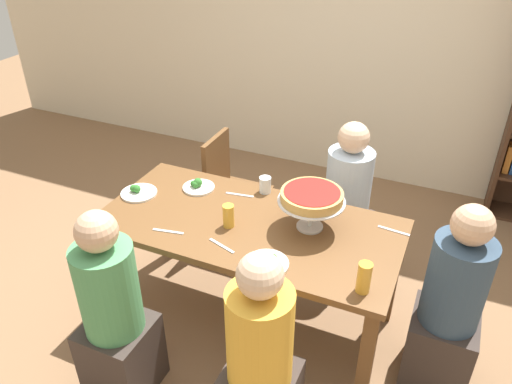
% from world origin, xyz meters
% --- Properties ---
extents(ground_plane, '(12.00, 12.00, 0.00)m').
position_xyz_m(ground_plane, '(0.00, 0.00, 0.00)').
color(ground_plane, '#846042').
extents(rear_partition, '(8.00, 0.12, 2.80)m').
position_xyz_m(rear_partition, '(0.00, 2.20, 1.40)').
color(rear_partition, beige).
rests_on(rear_partition, ground_plane).
extents(dining_table, '(1.72, 0.82, 0.74)m').
position_xyz_m(dining_table, '(0.00, 0.00, 0.65)').
color(dining_table, brown).
rests_on(dining_table, ground_plane).
extents(diner_far_right, '(0.34, 0.34, 1.15)m').
position_xyz_m(diner_far_right, '(0.40, 0.70, 0.49)').
color(diner_far_right, '#382D28').
rests_on(diner_far_right, ground_plane).
extents(diner_near_left, '(0.34, 0.34, 1.15)m').
position_xyz_m(diner_near_left, '(-0.42, -0.74, 0.49)').
color(diner_near_left, '#382D28').
rests_on(diner_near_left, ground_plane).
extents(diner_head_east, '(0.34, 0.34, 1.15)m').
position_xyz_m(diner_head_east, '(1.13, -0.00, 0.49)').
color(diner_head_east, '#382D28').
rests_on(diner_head_east, ground_plane).
extents(diner_near_right, '(0.34, 0.34, 1.15)m').
position_xyz_m(diner_near_right, '(0.38, -0.72, 0.49)').
color(diner_near_right, '#382D28').
rests_on(diner_near_right, ground_plane).
extents(chair_far_left, '(0.40, 0.40, 0.87)m').
position_xyz_m(chair_far_left, '(-0.47, 0.69, 0.49)').
color(chair_far_left, brown).
rests_on(chair_far_left, ground_plane).
extents(deep_dish_pizza_stand, '(0.37, 0.37, 0.24)m').
position_xyz_m(deep_dish_pizza_stand, '(0.33, 0.10, 0.93)').
color(deep_dish_pizza_stand, silver).
rests_on(deep_dish_pizza_stand, dining_table).
extents(salad_plate_near_diner, '(0.23, 0.23, 0.07)m').
position_xyz_m(salad_plate_near_diner, '(0.24, -0.31, 0.76)').
color(salad_plate_near_diner, white).
rests_on(salad_plate_near_diner, dining_table).
extents(salad_plate_far_diner, '(0.20, 0.20, 0.07)m').
position_xyz_m(salad_plate_far_diner, '(-0.45, 0.21, 0.76)').
color(salad_plate_far_diner, white).
rests_on(salad_plate_far_diner, dining_table).
extents(salad_plate_spare, '(0.22, 0.22, 0.06)m').
position_xyz_m(salad_plate_spare, '(-0.76, 0.01, 0.75)').
color(salad_plate_spare, white).
rests_on(salad_plate_spare, dining_table).
extents(beer_glass_amber_tall, '(0.06, 0.06, 0.14)m').
position_xyz_m(beer_glass_amber_tall, '(-0.09, -0.07, 0.81)').
color(beer_glass_amber_tall, gold).
rests_on(beer_glass_amber_tall, dining_table).
extents(beer_glass_amber_short, '(0.07, 0.07, 0.16)m').
position_xyz_m(beer_glass_amber_short, '(0.73, -0.29, 0.82)').
color(beer_glass_amber_short, gold).
rests_on(beer_glass_amber_short, dining_table).
extents(water_glass_clear_near, '(0.07, 0.07, 0.10)m').
position_xyz_m(water_glass_clear_near, '(-0.05, 0.35, 0.79)').
color(water_glass_clear_near, white).
rests_on(water_glass_clear_near, dining_table).
extents(cutlery_fork_near, '(0.18, 0.05, 0.00)m').
position_xyz_m(cutlery_fork_near, '(-0.37, -0.26, 0.74)').
color(cutlery_fork_near, silver).
rests_on(cutlery_fork_near, dining_table).
extents(cutlery_knife_near, '(0.18, 0.03, 0.00)m').
position_xyz_m(cutlery_knife_near, '(0.77, 0.25, 0.74)').
color(cutlery_knife_near, silver).
rests_on(cutlery_knife_near, dining_table).
extents(cutlery_fork_far, '(0.18, 0.04, 0.00)m').
position_xyz_m(cutlery_fork_far, '(-0.18, 0.25, 0.74)').
color(cutlery_fork_far, silver).
rests_on(cutlery_fork_far, dining_table).
extents(cutlery_knife_far, '(0.18, 0.07, 0.00)m').
position_xyz_m(cutlery_knife_far, '(-0.04, -0.26, 0.74)').
color(cutlery_knife_far, silver).
rests_on(cutlery_knife_far, dining_table).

